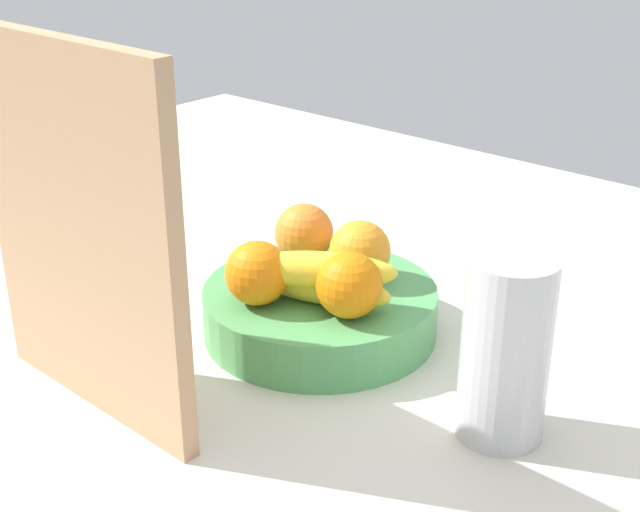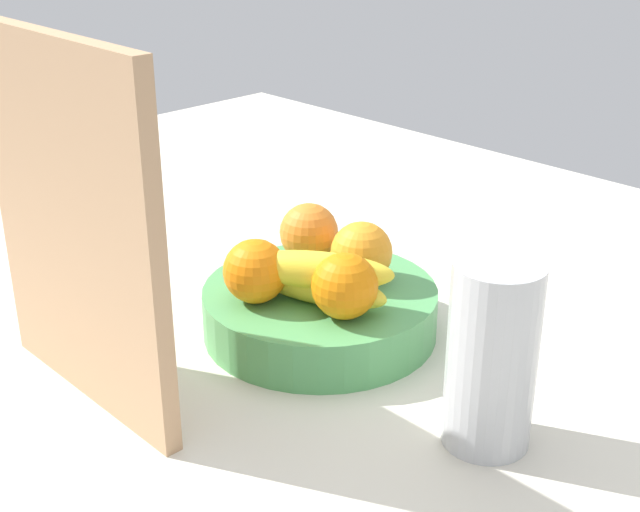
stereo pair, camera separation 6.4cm
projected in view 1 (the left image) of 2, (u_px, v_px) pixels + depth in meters
ground_plane at (309, 325)px, 105.06cm from camera, size 180.00×140.00×3.00cm
fruit_bowl at (320, 311)px, 99.34cm from camera, size 26.47×26.47×5.54cm
orange_front_left at (304, 233)px, 104.05cm from camera, size 7.03×7.03×7.03cm
orange_front_right at (257, 273)px, 93.67cm from camera, size 7.03×7.03×7.03cm
orange_center at (349, 285)px, 90.95cm from camera, size 7.03×7.03×7.03cm
orange_back_left at (360, 251)px, 99.05cm from camera, size 7.03×7.03×7.03cm
banana_bunch at (317, 277)px, 93.66cm from camera, size 17.48×13.01×6.20cm
cutting_board at (81, 235)px, 80.06cm from camera, size 28.02×2.09×36.00cm
thermos_tumbler at (506, 349)px, 78.99cm from camera, size 8.16×8.16×17.97cm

